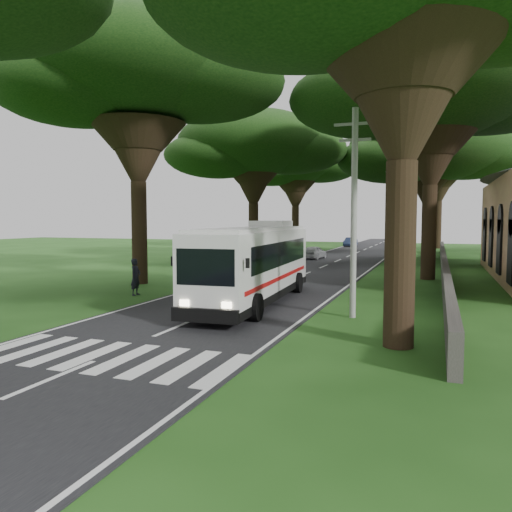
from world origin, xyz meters
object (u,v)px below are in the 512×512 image
object	(u,v)px
distant_car_b	(350,242)
pedestrian	(136,277)
distant_car_a	(314,252)
distant_car_c	(396,241)
pole_near	(354,209)
pole_mid	(396,214)
coach_bus	(255,263)
pole_far	(410,216)

from	to	relation	value
distant_car_b	pedestrian	world-z (taller)	pedestrian
distant_car_a	distant_car_c	bearing A→B (deg)	-94.01
pole_near	distant_car_a	bearing A→B (deg)	106.39
pole_mid	distant_car_c	size ratio (longest dim) A/B	1.96
distant_car_c	distant_car_b	bearing A→B (deg)	66.18
distant_car_a	coach_bus	bearing A→B (deg)	103.52
distant_car_c	distant_car_a	bearing A→B (deg)	96.94
pole_mid	coach_bus	xyz separation A→B (m)	(-4.70, -18.17, -2.33)
pole_far	pedestrian	world-z (taller)	pole_far
coach_bus	distant_car_b	xyz separation A→B (m)	(-3.68, 48.56, -1.20)
pole_far	coach_bus	world-z (taller)	pole_far
pole_mid	coach_bus	world-z (taller)	pole_mid
distant_car_a	pole_far	bearing A→B (deg)	-115.93
pole_near	distant_car_a	distance (m)	28.58
distant_car_a	distant_car_c	distance (m)	30.22
distant_car_c	pedestrian	size ratio (longest dim) A/B	2.21
coach_bus	distant_car_c	bearing A→B (deg)	84.55
pole_far	distant_car_c	distance (m)	17.54
pole_near	coach_bus	world-z (taller)	pole_near
pole_mid	distant_car_b	distance (m)	31.72
pole_near	distant_car_b	bearing A→B (deg)	99.44
distant_car_a	pole_near	bearing A→B (deg)	112.50
pole_mid	distant_car_c	world-z (taller)	pole_mid
pole_near	coach_bus	size ratio (longest dim) A/B	0.68
distant_car_c	pole_near	bearing A→B (deg)	109.77
distant_car_b	pedestrian	size ratio (longest dim) A/B	2.03
pole_far	distant_car_c	world-z (taller)	pole_far
distant_car_c	coach_bus	bearing A→B (deg)	104.97
pole_far	distant_car_a	world-z (taller)	pole_far
pole_mid	distant_car_a	size ratio (longest dim) A/B	2.16
distant_car_b	pedestrian	xyz separation A→B (m)	(-2.74, -48.43, 0.28)
pole_far	distant_car_b	bearing A→B (deg)	128.88
pole_near	pedestrian	bearing A→B (deg)	170.00
pole_far	pole_mid	bearing A→B (deg)	-90.00
pole_mid	coach_bus	distance (m)	18.91
distant_car_b	distant_car_a	bearing A→B (deg)	-86.47
pole_far	distant_car_a	xyz separation A→B (m)	(-8.00, -12.79, -3.52)
pedestrian	distant_car_a	bearing A→B (deg)	-9.17
distant_car_a	distant_car_b	world-z (taller)	distant_car_a
pole_near	distant_car_c	xyz separation A→B (m)	(-2.69, 56.96, -3.56)
distant_car_c	pedestrian	xyz separation A→B (m)	(-8.42, -55.00, 0.30)
pole_mid	pedestrian	bearing A→B (deg)	-121.64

